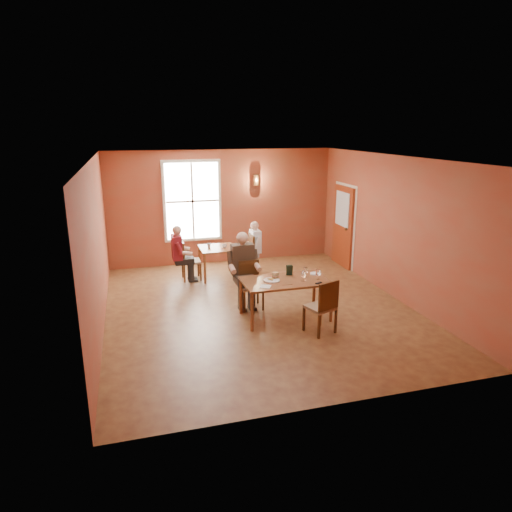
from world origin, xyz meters
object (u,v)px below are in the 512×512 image
object	(u,v)px
diner_white	(245,250)
diner_maroon	(190,253)
chair_empty	(320,306)
second_table	(218,262)
main_table	(285,299)
diner_main	(252,274)
chair_diner_maroon	(191,260)
chair_diner_main	(251,285)
chair_diner_white	(244,255)

from	to	relation	value
diner_white	diner_maroon	bearing A→B (deg)	90.00
chair_empty	diner_maroon	bearing A→B (deg)	97.92
chair_empty	second_table	size ratio (longest dim) A/B	1.18
main_table	diner_maroon	xyz separation A→B (m)	(-1.45, 2.78, 0.28)
diner_main	chair_diner_maroon	xyz separation A→B (m)	(-0.92, 2.16, -0.26)
diner_main	chair_empty	xyz separation A→B (m)	(0.89, -1.40, -0.24)
chair_diner_maroon	chair_diner_main	bearing A→B (deg)	23.34
second_table	chair_diner_maroon	world-z (taller)	chair_diner_maroon
chair_diner_white	chair_diner_main	bearing A→B (deg)	169.80
main_table	diner_main	world-z (taller)	diner_main
chair_diner_main	chair_diner_maroon	bearing A→B (deg)	-66.66
main_table	diner_maroon	bearing A→B (deg)	117.54
chair_empty	diner_maroon	size ratio (longest dim) A/B	0.76
chair_diner_main	chair_empty	size ratio (longest dim) A/B	0.96
chair_empty	second_table	world-z (taller)	chair_empty
main_table	chair_diner_maroon	distance (m)	3.12
diner_white	chair_diner_maroon	world-z (taller)	diner_white
diner_main	chair_empty	bearing A→B (deg)	122.34
diner_main	diner_maroon	bearing A→B (deg)	-66.28
chair_diner_main	chair_diner_maroon	size ratio (longest dim) A/B	1.00
chair_diner_main	diner_white	bearing A→B (deg)	-100.98
diner_maroon	chair_empty	bearing A→B (deg)	27.27
chair_diner_white	diner_main	bearing A→B (deg)	169.94
main_table	diner_main	size ratio (longest dim) A/B	1.10
chair_empty	chair_diner_main	bearing A→B (deg)	102.44
second_table	diner_maroon	xyz separation A→B (m)	(-0.68, 0.00, 0.28)
diner_main	diner_white	bearing A→B (deg)	-100.83
diner_main	chair_diner_white	xyz separation A→B (m)	(0.38, 2.16, -0.23)
chair_empty	chair_diner_white	world-z (taller)	chair_diner_white
second_table	chair_diner_white	world-z (taller)	chair_diner_white
main_table	chair_diner_main	distance (m)	0.83
diner_main	main_table	bearing A→B (deg)	128.88
second_table	chair_diner_white	xyz separation A→B (m)	(0.65, 0.00, 0.13)
diner_main	diner_white	distance (m)	2.20
chair_diner_main	second_table	distance (m)	2.15
diner_main	diner_maroon	xyz separation A→B (m)	(-0.95, 2.16, -0.08)
chair_diner_white	diner_maroon	world-z (taller)	diner_maroon
second_table	chair_diner_maroon	size ratio (longest dim) A/B	0.89
diner_main	chair_diner_maroon	world-z (taller)	diner_main
main_table	chair_diner_main	world-z (taller)	chair_diner_main
chair_diner_maroon	diner_maroon	xyz separation A→B (m)	(-0.03, 0.00, 0.18)
main_table	chair_diner_white	size ratio (longest dim) A/B	1.60
chair_empty	diner_white	xyz separation A→B (m)	(-0.47, 3.55, 0.14)
chair_diner_white	diner_maroon	bearing A→B (deg)	90.00
chair_diner_main	diner_main	xyz separation A→B (m)	(0.00, -0.03, 0.26)
main_table	diner_maroon	size ratio (longest dim) A/B	1.24
diner_maroon	chair_diner_main	bearing A→B (deg)	24.02
chair_empty	main_table	bearing A→B (deg)	96.98
main_table	chair_diner_white	world-z (taller)	chair_diner_white
diner_main	diner_white	world-z (taller)	diner_main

